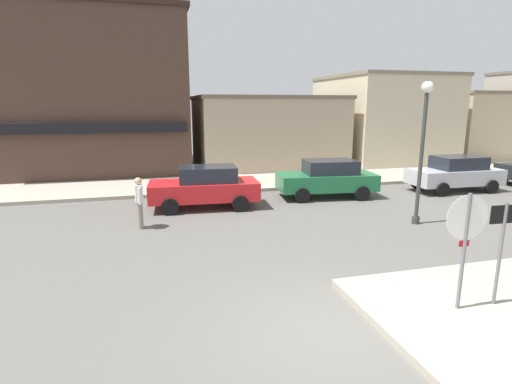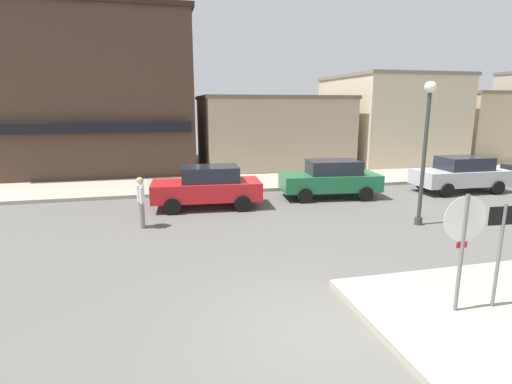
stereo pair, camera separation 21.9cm
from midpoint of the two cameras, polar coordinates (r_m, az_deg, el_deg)
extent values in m
plane|color=#5B5954|center=(7.28, 10.84, -19.21)|extent=(160.00, 160.00, 0.00)
cube|color=#A89E8C|center=(19.25, -5.27, 1.20)|extent=(80.00, 4.00, 0.15)
cylinder|color=slate|center=(8.01, 27.93, -8.35)|extent=(0.07, 0.07, 2.30)
cylinder|color=red|center=(7.82, 28.36, -3.34)|extent=(0.76, 0.06, 0.76)
cylinder|color=white|center=(7.81, 28.44, -3.37)|extent=(0.82, 0.06, 0.82)
cube|color=red|center=(7.95, 28.03, -6.69)|extent=(0.20, 0.02, 0.11)
cylinder|color=slate|center=(8.54, 31.95, -8.27)|extent=(0.06, 0.06, 2.10)
cube|color=black|center=(8.32, 32.55, -2.86)|extent=(0.60, 0.05, 0.34)
cube|color=white|center=(8.33, 32.52, -2.85)|extent=(0.54, 0.04, 0.29)
cube|color=black|center=(8.33, 32.49, -2.84)|extent=(0.34, 0.03, 0.08)
cylinder|color=#333833|center=(13.58, 23.28, 4.23)|extent=(0.12, 0.12, 4.20)
cylinder|color=#333833|center=(13.96, 22.59, -3.83)|extent=(0.24, 0.24, 0.24)
sphere|color=white|center=(13.48, 24.09, 13.54)|extent=(0.36, 0.36, 0.36)
cone|color=#333833|center=(13.49, 24.15, 14.15)|extent=(0.32, 0.32, 0.18)
cube|color=red|center=(15.00, -6.68, 0.30)|extent=(4.10, 1.96, 0.66)
cube|color=#1E232D|center=(14.90, -6.16, 2.61)|extent=(2.17, 1.53, 0.56)
cylinder|color=black|center=(14.25, -11.44, -2.04)|extent=(0.61, 0.22, 0.60)
cylinder|color=black|center=(15.90, -11.28, -0.54)|extent=(0.61, 0.22, 0.60)
cylinder|color=black|center=(14.38, -1.51, -1.67)|extent=(0.61, 0.22, 0.60)
cylinder|color=black|center=(16.02, -2.38, -0.21)|extent=(0.61, 0.22, 0.60)
cube|color=#1E6B3D|center=(16.81, 10.81, 1.46)|extent=(4.16, 2.12, 0.66)
cube|color=#1E232D|center=(16.75, 11.38, 3.52)|extent=(2.22, 1.61, 0.56)
cylinder|color=black|center=(15.74, 7.41, -0.53)|extent=(0.62, 0.24, 0.60)
cylinder|color=black|center=(17.35, 6.00, 0.71)|extent=(0.62, 0.24, 0.60)
cylinder|color=black|center=(16.54, 15.75, -0.27)|extent=(0.62, 0.24, 0.60)
cylinder|color=black|center=(18.08, 13.68, 0.89)|extent=(0.62, 0.24, 0.60)
cube|color=#B7B7BC|center=(19.80, 27.36, 1.92)|extent=(4.03, 1.77, 0.66)
cube|color=#1E232D|center=(19.81, 27.87, 3.66)|extent=(2.11, 1.43, 0.56)
cylinder|color=black|center=(18.44, 25.94, 0.21)|extent=(0.60, 0.19, 0.60)
cylinder|color=black|center=(19.77, 22.93, 1.22)|extent=(0.60, 0.19, 0.60)
cylinder|color=black|center=(20.06, 31.52, 0.52)|extent=(0.60, 0.19, 0.60)
cylinder|color=black|center=(21.29, 28.39, 1.44)|extent=(0.60, 0.19, 0.60)
cylinder|color=black|center=(23.35, 32.89, 1.79)|extent=(0.60, 0.19, 0.60)
cylinder|color=gray|center=(13.08, -15.55, -2.99)|extent=(0.16, 0.16, 0.85)
cylinder|color=gray|center=(12.90, -15.48, -3.19)|extent=(0.16, 0.16, 0.85)
cube|color=white|center=(12.83, -15.70, -0.10)|extent=(0.26, 0.38, 0.54)
sphere|color=tan|center=(12.76, -15.80, 1.57)|extent=(0.22, 0.22, 0.22)
cylinder|color=white|center=(13.06, -15.77, -0.11)|extent=(0.10, 0.10, 0.52)
cylinder|color=white|center=(12.62, -15.60, -0.53)|extent=(0.10, 0.10, 0.52)
cube|color=#473328|center=(25.79, -20.12, 12.53)|extent=(9.30, 9.88, 8.38)
cube|color=black|center=(20.76, -21.33, 8.54)|extent=(8.83, 0.40, 0.50)
cube|color=#2E211A|center=(26.21, -20.87, 21.96)|extent=(9.58, 10.17, 0.24)
cube|color=tan|center=(24.63, 2.47, 8.31)|extent=(8.38, 6.19, 4.09)
cube|color=#685B4C|center=(24.57, 2.51, 13.31)|extent=(8.55, 6.31, 0.20)
cube|color=beige|center=(28.42, 18.48, 9.60)|extent=(6.79, 7.72, 5.45)
cube|color=gray|center=(28.45, 18.88, 15.28)|extent=(6.93, 7.87, 0.20)
cube|color=tan|center=(33.09, 29.40, 8.10)|extent=(5.80, 6.16, 4.46)
cube|color=#716452|center=(33.06, 29.84, 12.11)|extent=(5.91, 6.28, 0.20)
camera|label=1|loc=(0.11, -89.41, 0.13)|focal=28.00mm
camera|label=2|loc=(0.11, 90.59, -0.13)|focal=28.00mm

